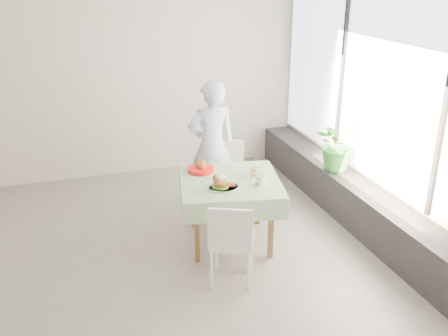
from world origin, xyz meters
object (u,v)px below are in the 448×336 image
object	(u,v)px
chair_near	(232,257)
juice_cup_orange	(255,171)
potted_plant	(339,144)
chair_far	(226,190)
main_dish	(222,184)
diner	(212,146)
cafe_table	(230,204)

from	to	relation	value
chair_near	juice_cup_orange	size ratio (longest dim) A/B	3.44
potted_plant	chair_near	bearing A→B (deg)	-146.91
chair_far	main_dish	size ratio (longest dim) A/B	2.75
potted_plant	diner	bearing A→B (deg)	163.43
main_dish	diner	bearing A→B (deg)	78.55
main_dish	potted_plant	distance (m)	1.82
chair_near	potted_plant	size ratio (longest dim) A/B	1.30
chair_far	juice_cup_orange	size ratio (longest dim) A/B	3.48
cafe_table	main_dish	world-z (taller)	main_dish
diner	main_dish	bearing A→B (deg)	78.45
diner	main_dish	xyz separation A→B (m)	(-0.22, -1.08, -0.02)
chair_far	juice_cup_orange	world-z (taller)	juice_cup_orange
chair_far	diner	size ratio (longest dim) A/B	0.53
main_dish	cafe_table	bearing A→B (deg)	50.70
chair_far	juice_cup_orange	distance (m)	0.92
cafe_table	juice_cup_orange	size ratio (longest dim) A/B	4.97
main_dish	chair_far	bearing A→B (deg)	69.11
chair_near	juice_cup_orange	world-z (taller)	juice_cup_orange
main_dish	juice_cup_orange	distance (m)	0.48
diner	potted_plant	bearing A→B (deg)	163.32
chair_far	main_dish	bearing A→B (deg)	-110.89
juice_cup_orange	potted_plant	distance (m)	1.34
cafe_table	diner	xyz separation A→B (m)	(0.07, 0.89, 0.35)
chair_far	main_dish	xyz separation A→B (m)	(-0.36, -0.94, 0.53)
cafe_table	diner	bearing A→B (deg)	85.64
chair_near	main_dish	distance (m)	0.75
juice_cup_orange	chair_near	bearing A→B (deg)	-124.97
diner	juice_cup_orange	world-z (taller)	diner
chair_near	potted_plant	distance (m)	2.20
cafe_table	potted_plant	size ratio (longest dim) A/B	1.88
cafe_table	main_dish	xyz separation A→B (m)	(-0.15, -0.18, 0.33)
cafe_table	chair_near	distance (m)	0.77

